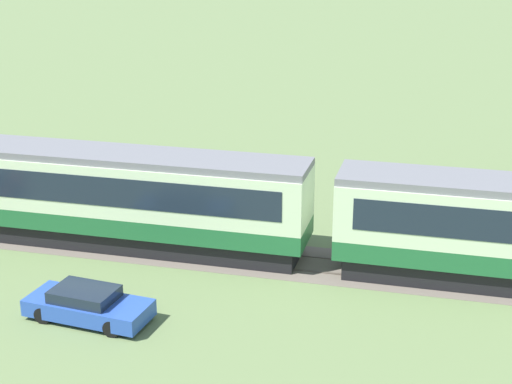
# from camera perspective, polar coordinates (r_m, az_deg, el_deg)

# --- Properties ---
(passenger_train) EXTENTS (81.03, 2.89, 4.24)m
(passenger_train) POSITION_cam_1_polar(r_m,az_deg,el_deg) (31.66, 5.37, -1.51)
(passenger_train) COLOR #1E6033
(passenger_train) RESTS_ON ground_plane
(parked_car_blue) EXTENTS (4.63, 2.24, 1.19)m
(parked_car_blue) POSITION_cam_1_polar(r_m,az_deg,el_deg) (28.72, -12.13, -8.02)
(parked_car_blue) COLOR #284CA8
(parked_car_blue) RESTS_ON ground_plane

